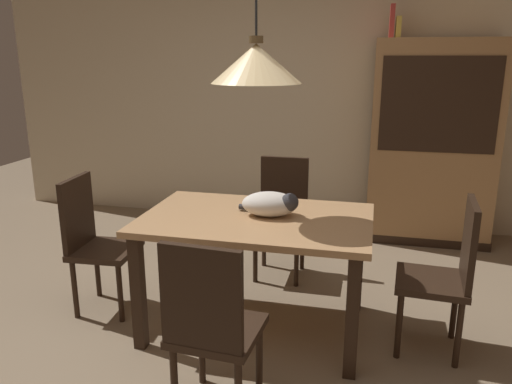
# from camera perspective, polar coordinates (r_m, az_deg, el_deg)

# --- Properties ---
(ground) EXTENTS (10.00, 10.00, 0.00)m
(ground) POSITION_cam_1_polar(r_m,az_deg,el_deg) (3.07, -3.33, -18.44)
(ground) COLOR #847056
(back_wall) EXTENTS (6.40, 0.10, 2.90)m
(back_wall) POSITION_cam_1_polar(r_m,az_deg,el_deg) (5.15, 5.08, 12.47)
(back_wall) COLOR beige
(back_wall) RESTS_ON ground
(dining_table) EXTENTS (1.40, 0.90, 0.75)m
(dining_table) POSITION_cam_1_polar(r_m,az_deg,el_deg) (3.09, 0.02, -4.61)
(dining_table) COLOR tan
(dining_table) RESTS_ON ground
(chair_right_side) EXTENTS (0.43, 0.43, 0.93)m
(chair_right_side) POSITION_cam_1_polar(r_m,az_deg,el_deg) (3.10, 20.97, -8.38)
(chair_right_side) COLOR black
(chair_right_side) RESTS_ON ground
(chair_left_side) EXTENTS (0.43, 0.43, 0.93)m
(chair_left_side) POSITION_cam_1_polar(r_m,az_deg,el_deg) (3.56, -18.05, -5.05)
(chair_left_side) COLOR black
(chair_left_side) RESTS_ON ground
(chair_far_back) EXTENTS (0.40, 0.40, 0.93)m
(chair_far_back) POSITION_cam_1_polar(r_m,az_deg,el_deg) (3.95, 2.96, -2.24)
(chair_far_back) COLOR black
(chair_far_back) RESTS_ON ground
(chair_near_front) EXTENTS (0.43, 0.43, 0.93)m
(chair_near_front) POSITION_cam_1_polar(r_m,az_deg,el_deg) (2.39, -5.16, -14.75)
(chair_near_front) COLOR black
(chair_near_front) RESTS_ON ground
(cat_sleeping) EXTENTS (0.39, 0.26, 0.16)m
(cat_sleeping) POSITION_cam_1_polar(r_m,az_deg,el_deg) (3.05, 1.75, -1.36)
(cat_sleeping) COLOR silver
(cat_sleeping) RESTS_ON dining_table
(pendant_lamp) EXTENTS (0.52, 0.52, 1.30)m
(pendant_lamp) POSITION_cam_1_polar(r_m,az_deg,el_deg) (2.91, 0.02, 14.52)
(pendant_lamp) COLOR beige
(hutch_bookcase) EXTENTS (1.12, 0.45, 1.85)m
(hutch_bookcase) POSITION_cam_1_polar(r_m,az_deg,el_deg) (4.85, 19.45, 4.81)
(hutch_bookcase) COLOR #A87A4C
(hutch_bookcase) RESTS_ON ground
(book_red_tall) EXTENTS (0.04, 0.22, 0.28)m
(book_red_tall) POSITION_cam_1_polar(r_m,az_deg,el_deg) (4.76, 15.28, 18.28)
(book_red_tall) COLOR #B73833
(book_red_tall) RESTS_ON hutch_bookcase
(book_yellow_short) EXTENTS (0.04, 0.20, 0.18)m
(book_yellow_short) POSITION_cam_1_polar(r_m,az_deg,el_deg) (4.76, 15.95, 17.63)
(book_yellow_short) COLOR gold
(book_yellow_short) RESTS_ON hutch_bookcase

